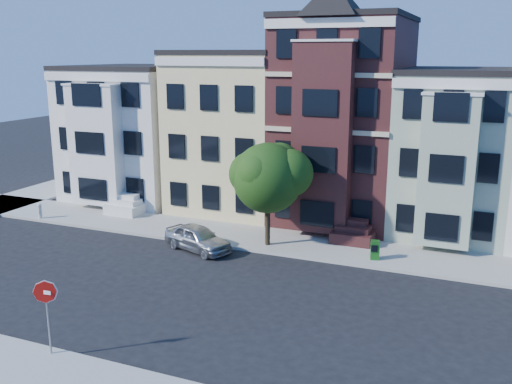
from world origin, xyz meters
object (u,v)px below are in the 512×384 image
at_px(parked_car, 198,238).
at_px(stop_sign, 48,313).
at_px(newspaper_box, 375,250).
at_px(fire_hydrant, 40,212).
at_px(street_tree, 268,183).

xyz_separation_m(parked_car, stop_sign, (0.55, -11.55, 0.97)).
height_order(newspaper_box, fire_hydrant, newspaper_box).
relative_size(parked_car, fire_hydrant, 5.35).
height_order(street_tree, newspaper_box, street_tree).
xyz_separation_m(street_tree, stop_sign, (-2.66, -13.43, -1.89)).
bearing_deg(parked_car, fire_hydrant, 104.13).
distance_m(street_tree, stop_sign, 13.82).
relative_size(parked_car, newspaper_box, 4.16).
bearing_deg(stop_sign, newspaper_box, 51.50).
relative_size(newspaper_box, fire_hydrant, 1.29).
height_order(parked_car, fire_hydrant, parked_car).
height_order(fire_hydrant, stop_sign, stop_sign).
distance_m(parked_car, fire_hydrant, 11.69).
bearing_deg(parked_car, stop_sign, -157.73).
xyz_separation_m(parked_car, newspaper_box, (8.95, 1.84, -0.05)).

